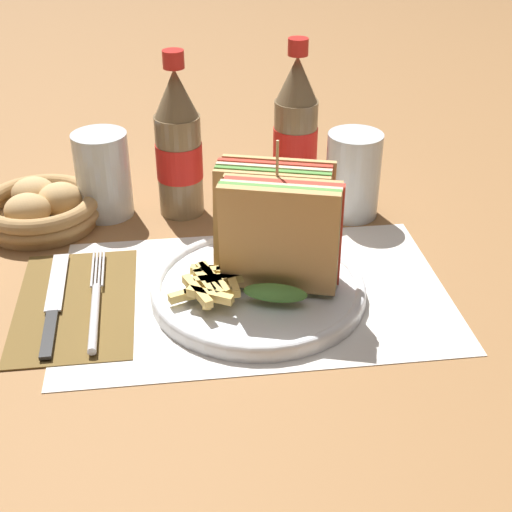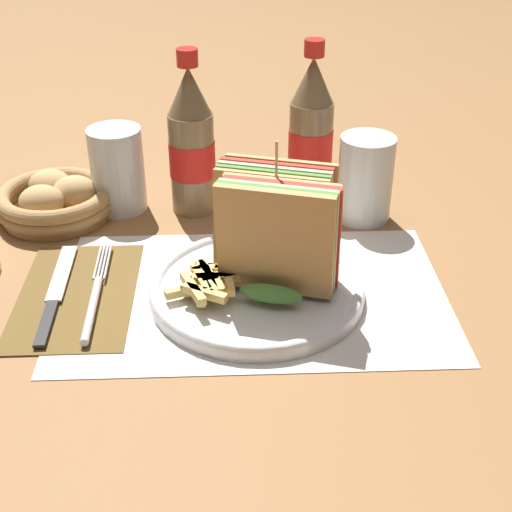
{
  "view_description": "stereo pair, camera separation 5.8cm",
  "coord_description": "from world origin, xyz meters",
  "px_view_note": "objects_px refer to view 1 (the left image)",
  "views": [
    {
      "loc": [
        -0.11,
        -0.64,
        0.45
      ],
      "look_at": [
        -0.03,
        0.03,
        0.04
      ],
      "focal_mm": 50.0,
      "sensor_mm": 36.0,
      "label": 1
    },
    {
      "loc": [
        -0.05,
        -0.64,
        0.45
      ],
      "look_at": [
        -0.03,
        0.03,
        0.04
      ],
      "focal_mm": 50.0,
      "sensor_mm": 36.0,
      "label": 2
    }
  ],
  "objects_px": {
    "plate_main": "(258,288)",
    "glass_near": "(353,175)",
    "glass_far": "(104,180)",
    "club_sandwich": "(276,230)",
    "knife": "(54,302)",
    "fork": "(95,306)",
    "coke_bottle_near": "(179,147)",
    "bread_basket": "(41,208)",
    "coke_bottle_far": "(296,131)"
  },
  "relations": [
    {
      "from": "plate_main",
      "to": "glass_near",
      "type": "xyz_separation_m",
      "value": [
        0.15,
        0.18,
        0.05
      ]
    },
    {
      "from": "glass_far",
      "to": "plate_main",
      "type": "bearing_deg",
      "value": -51.65
    },
    {
      "from": "club_sandwich",
      "to": "knife",
      "type": "bearing_deg",
      "value": 179.9
    },
    {
      "from": "fork",
      "to": "plate_main",
      "type": "bearing_deg",
      "value": 1.69
    },
    {
      "from": "coke_bottle_near",
      "to": "bread_basket",
      "type": "bearing_deg",
      "value": -175.54
    },
    {
      "from": "glass_near",
      "to": "glass_far",
      "type": "relative_size",
      "value": 1.0
    },
    {
      "from": "fork",
      "to": "knife",
      "type": "bearing_deg",
      "value": 158.58
    },
    {
      "from": "club_sandwich",
      "to": "coke_bottle_near",
      "type": "distance_m",
      "value": 0.23
    },
    {
      "from": "plate_main",
      "to": "coke_bottle_far",
      "type": "bearing_deg",
      "value": 71.64
    },
    {
      "from": "plate_main",
      "to": "glass_far",
      "type": "xyz_separation_m",
      "value": [
        -0.18,
        0.22,
        0.04
      ]
    },
    {
      "from": "club_sandwich",
      "to": "coke_bottle_near",
      "type": "height_order",
      "value": "coke_bottle_near"
    },
    {
      "from": "club_sandwich",
      "to": "bread_basket",
      "type": "distance_m",
      "value": 0.34
    },
    {
      "from": "bread_basket",
      "to": "knife",
      "type": "bearing_deg",
      "value": -79.5
    },
    {
      "from": "club_sandwich",
      "to": "bread_basket",
      "type": "height_order",
      "value": "club_sandwich"
    },
    {
      "from": "coke_bottle_near",
      "to": "glass_near",
      "type": "xyz_separation_m",
      "value": [
        0.22,
        -0.04,
        -0.04
      ]
    },
    {
      "from": "coke_bottle_near",
      "to": "bread_basket",
      "type": "relative_size",
      "value": 1.43
    },
    {
      "from": "knife",
      "to": "coke_bottle_near",
      "type": "bearing_deg",
      "value": 53.62
    },
    {
      "from": "knife",
      "to": "coke_bottle_near",
      "type": "distance_m",
      "value": 0.27
    },
    {
      "from": "fork",
      "to": "coke_bottle_far",
      "type": "height_order",
      "value": "coke_bottle_far"
    },
    {
      "from": "coke_bottle_far",
      "to": "bread_basket",
      "type": "height_order",
      "value": "coke_bottle_far"
    },
    {
      "from": "fork",
      "to": "coke_bottle_far",
      "type": "xyz_separation_m",
      "value": [
        0.26,
        0.26,
        0.08
      ]
    },
    {
      "from": "plate_main",
      "to": "club_sandwich",
      "type": "height_order",
      "value": "club_sandwich"
    },
    {
      "from": "coke_bottle_far",
      "to": "bread_basket",
      "type": "xyz_separation_m",
      "value": [
        -0.34,
        -0.05,
        -0.07
      ]
    },
    {
      "from": "plate_main",
      "to": "knife",
      "type": "distance_m",
      "value": 0.22
    },
    {
      "from": "coke_bottle_near",
      "to": "glass_near",
      "type": "distance_m",
      "value": 0.23
    },
    {
      "from": "knife",
      "to": "glass_near",
      "type": "distance_m",
      "value": 0.41
    },
    {
      "from": "club_sandwich",
      "to": "fork",
      "type": "bearing_deg",
      "value": -175.33
    },
    {
      "from": "coke_bottle_near",
      "to": "glass_near",
      "type": "height_order",
      "value": "coke_bottle_near"
    },
    {
      "from": "glass_far",
      "to": "glass_near",
      "type": "bearing_deg",
      "value": -7.43
    },
    {
      "from": "coke_bottle_near",
      "to": "glass_near",
      "type": "bearing_deg",
      "value": -9.11
    },
    {
      "from": "coke_bottle_far",
      "to": "bread_basket",
      "type": "distance_m",
      "value": 0.35
    },
    {
      "from": "fork",
      "to": "club_sandwich",
      "type": "bearing_deg",
      "value": 3.27
    },
    {
      "from": "fork",
      "to": "bread_basket",
      "type": "distance_m",
      "value": 0.23
    },
    {
      "from": "coke_bottle_near",
      "to": "coke_bottle_far",
      "type": "height_order",
      "value": "same"
    },
    {
      "from": "plate_main",
      "to": "coke_bottle_far",
      "type": "distance_m",
      "value": 0.28
    },
    {
      "from": "glass_near",
      "to": "bread_basket",
      "type": "bearing_deg",
      "value": 176.94
    },
    {
      "from": "glass_far",
      "to": "club_sandwich",
      "type": "bearing_deg",
      "value": -47.8
    },
    {
      "from": "coke_bottle_far",
      "to": "club_sandwich",
      "type": "bearing_deg",
      "value": -104.61
    },
    {
      "from": "coke_bottle_far",
      "to": "glass_far",
      "type": "bearing_deg",
      "value": -173.23
    },
    {
      "from": "club_sandwich",
      "to": "glass_near",
      "type": "bearing_deg",
      "value": 53.48
    },
    {
      "from": "fork",
      "to": "coke_bottle_near",
      "type": "xyz_separation_m",
      "value": [
        0.1,
        0.23,
        0.08
      ]
    },
    {
      "from": "club_sandwich",
      "to": "fork",
      "type": "distance_m",
      "value": 0.21
    },
    {
      "from": "plate_main",
      "to": "bread_basket",
      "type": "relative_size",
      "value": 1.55
    },
    {
      "from": "glass_near",
      "to": "bread_basket",
      "type": "relative_size",
      "value": 0.75
    },
    {
      "from": "plate_main",
      "to": "knife",
      "type": "xyz_separation_m",
      "value": [
        -0.22,
        0.01,
        -0.0
      ]
    },
    {
      "from": "plate_main",
      "to": "knife",
      "type": "bearing_deg",
      "value": 178.21
    },
    {
      "from": "glass_near",
      "to": "fork",
      "type": "bearing_deg",
      "value": -149.76
    },
    {
      "from": "coke_bottle_far",
      "to": "plate_main",
      "type": "bearing_deg",
      "value": -108.36
    },
    {
      "from": "knife",
      "to": "coke_bottle_near",
      "type": "xyz_separation_m",
      "value": [
        0.15,
        0.21,
        0.09
      ]
    },
    {
      "from": "plate_main",
      "to": "fork",
      "type": "relative_size",
      "value": 1.22
    }
  ]
}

